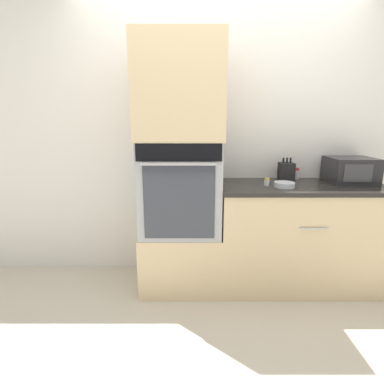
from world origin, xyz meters
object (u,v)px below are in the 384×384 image
(condiment_jar_near, at_px, (297,174))
(condiment_jar_mid, at_px, (267,182))
(microwave, at_px, (350,170))
(bowl, at_px, (284,185))
(knife_block, at_px, (286,172))
(wall_oven, at_px, (181,187))

(condiment_jar_near, height_order, condiment_jar_mid, condiment_jar_near)
(microwave, relative_size, bowl, 2.29)
(bowl, bearing_deg, condiment_jar_near, 57.83)
(microwave, distance_m, bowl, 0.67)
(microwave, xyz_separation_m, knife_block, (-0.54, 0.07, -0.03))
(bowl, xyz_separation_m, condiment_jar_near, (0.22, 0.35, 0.03))
(bowl, distance_m, condiment_jar_near, 0.41)
(knife_block, xyz_separation_m, condiment_jar_near, (0.13, 0.08, -0.03))
(condiment_jar_near, xyz_separation_m, condiment_jar_mid, (-0.35, -0.29, -0.02))
(microwave, bearing_deg, condiment_jar_mid, -168.78)
(condiment_jar_mid, bearing_deg, bowl, -23.25)
(wall_oven, relative_size, condiment_jar_mid, 12.23)
(bowl, height_order, condiment_jar_near, condiment_jar_near)
(microwave, distance_m, condiment_jar_mid, 0.78)
(bowl, bearing_deg, microwave, 18.12)
(knife_block, relative_size, condiment_jar_near, 1.98)
(microwave, xyz_separation_m, condiment_jar_near, (-0.41, 0.14, -0.06))
(wall_oven, distance_m, condiment_jar_mid, 0.72)
(knife_block, distance_m, condiment_jar_near, 0.15)
(wall_oven, xyz_separation_m, microwave, (1.47, 0.10, 0.13))
(condiment_jar_near, bearing_deg, bowl, -122.17)
(microwave, bearing_deg, wall_oven, -176.02)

